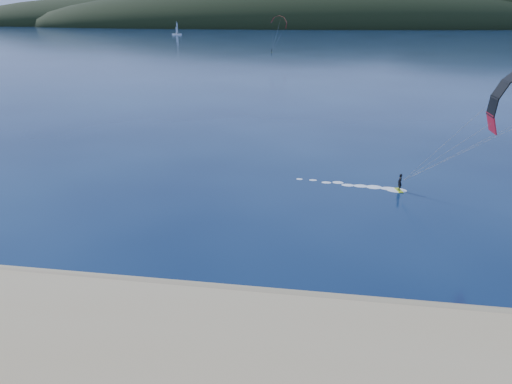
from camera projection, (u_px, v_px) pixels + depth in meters
ground at (178, 339)px, 25.57m from camera, size 1800.00×1800.00×0.00m
wet_sand at (200, 293)px, 29.71m from camera, size 220.00×2.50×0.10m
headland at (329, 27)px, 714.61m from camera, size 1200.00×310.00×140.00m
kitesurfer_far at (279, 24)px, 213.16m from camera, size 8.04×5.99×15.59m
sailboat at (177, 34)px, 419.20m from camera, size 8.42×5.51×12.15m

